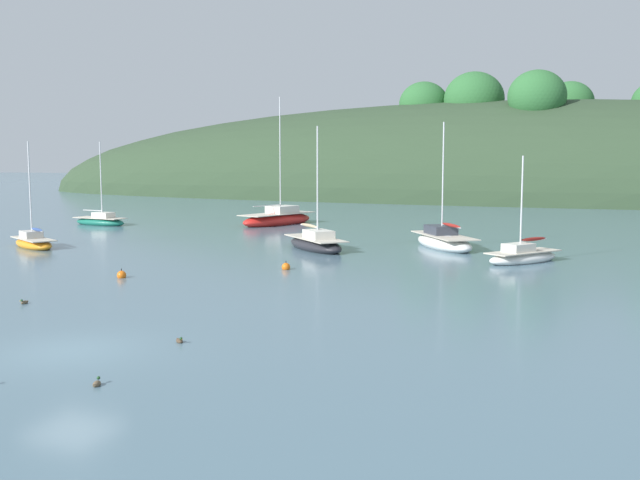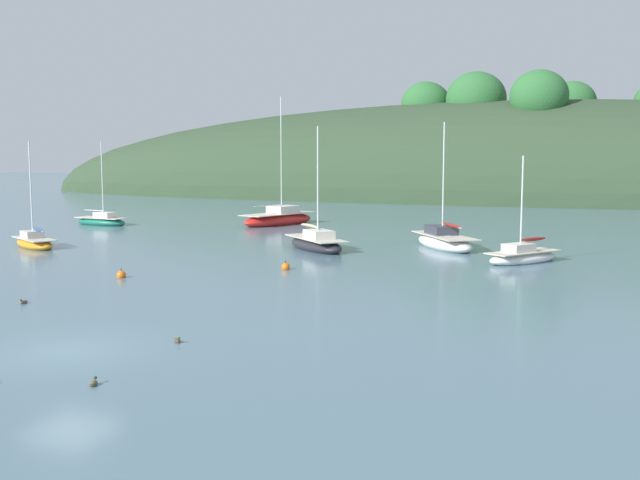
{
  "view_description": "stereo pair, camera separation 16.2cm",
  "coord_description": "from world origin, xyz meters",
  "px_view_note": "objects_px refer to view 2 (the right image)",
  "views": [
    {
      "loc": [
        14.62,
        -16.92,
        5.68
      ],
      "look_at": [
        0.0,
        20.0,
        1.2
      ],
      "focal_mm": 41.15,
      "sensor_mm": 36.0,
      "label": 1
    },
    {
      "loc": [
        14.77,
        -16.86,
        5.68
      ],
      "look_at": [
        0.0,
        20.0,
        1.2
      ],
      "focal_mm": 41.15,
      "sensor_mm": 36.0,
      "label": 2
    }
  ],
  "objects_px": {
    "sailboat_red_portside": "(316,243)",
    "sailboat_navy_dinghy": "(34,242)",
    "sailboat_black_sloop": "(102,221)",
    "duck_lead": "(177,341)",
    "sailboat_yellow_far": "(523,256)",
    "mooring_buoy_channel": "(286,267)",
    "duck_lone_left": "(94,383)",
    "duck_trailing": "(24,302)",
    "sailboat_grey_yawl": "(279,219)",
    "sailboat_orange_cutter": "(444,241)",
    "mooring_buoy_inner": "(121,275)"
  },
  "relations": [
    {
      "from": "sailboat_orange_cutter",
      "to": "duck_trailing",
      "type": "bearing_deg",
      "value": -115.68
    },
    {
      "from": "mooring_buoy_channel",
      "to": "duck_trailing",
      "type": "height_order",
      "value": "mooring_buoy_channel"
    },
    {
      "from": "mooring_buoy_channel",
      "to": "duck_lead",
      "type": "height_order",
      "value": "mooring_buoy_channel"
    },
    {
      "from": "sailboat_orange_cutter",
      "to": "duck_lead",
      "type": "height_order",
      "value": "sailboat_orange_cutter"
    },
    {
      "from": "sailboat_black_sloop",
      "to": "sailboat_navy_dinghy",
      "type": "distance_m",
      "value": 15.54
    },
    {
      "from": "sailboat_yellow_far",
      "to": "mooring_buoy_channel",
      "type": "distance_m",
      "value": 13.04
    },
    {
      "from": "sailboat_orange_cutter",
      "to": "sailboat_yellow_far",
      "type": "xyz_separation_m",
      "value": [
        5.4,
        -4.88,
        -0.08
      ]
    },
    {
      "from": "sailboat_black_sloop",
      "to": "sailboat_orange_cutter",
      "type": "bearing_deg",
      "value": -9.1
    },
    {
      "from": "sailboat_grey_yawl",
      "to": "sailboat_navy_dinghy",
      "type": "xyz_separation_m",
      "value": [
        -7.67,
        -20.34,
        -0.14
      ]
    },
    {
      "from": "duck_lone_left",
      "to": "duck_lead",
      "type": "bearing_deg",
      "value": 95.38
    },
    {
      "from": "duck_lead",
      "to": "sailboat_grey_yawl",
      "type": "bearing_deg",
      "value": 110.55
    },
    {
      "from": "sailboat_black_sloop",
      "to": "duck_lone_left",
      "type": "xyz_separation_m",
      "value": [
        28.26,
        -36.05,
        -0.28
      ]
    },
    {
      "from": "sailboat_orange_cutter",
      "to": "mooring_buoy_channel",
      "type": "height_order",
      "value": "sailboat_orange_cutter"
    },
    {
      "from": "sailboat_black_sloop",
      "to": "duck_lone_left",
      "type": "height_order",
      "value": "sailboat_black_sloop"
    },
    {
      "from": "mooring_buoy_inner",
      "to": "sailboat_grey_yawl",
      "type": "bearing_deg",
      "value": 99.83
    },
    {
      "from": "sailboat_red_portside",
      "to": "duck_lone_left",
      "type": "height_order",
      "value": "sailboat_red_portside"
    },
    {
      "from": "sailboat_navy_dinghy",
      "to": "duck_trailing",
      "type": "bearing_deg",
      "value": -48.14
    },
    {
      "from": "mooring_buoy_inner",
      "to": "duck_lead",
      "type": "bearing_deg",
      "value": -45.82
    },
    {
      "from": "sailboat_navy_dinghy",
      "to": "sailboat_black_sloop",
      "type": "bearing_deg",
      "value": 112.97
    },
    {
      "from": "sailboat_black_sloop",
      "to": "duck_trailing",
      "type": "bearing_deg",
      "value": -56.57
    },
    {
      "from": "sailboat_red_portside",
      "to": "sailboat_navy_dinghy",
      "type": "height_order",
      "value": "sailboat_red_portside"
    },
    {
      "from": "sailboat_grey_yawl",
      "to": "sailboat_red_portside",
      "type": "height_order",
      "value": "sailboat_grey_yawl"
    },
    {
      "from": "sailboat_grey_yawl",
      "to": "duck_lone_left",
      "type": "xyz_separation_m",
      "value": [
        14.52,
        -42.08,
        -0.41
      ]
    },
    {
      "from": "sailboat_grey_yawl",
      "to": "sailboat_navy_dinghy",
      "type": "relative_size",
      "value": 1.61
    },
    {
      "from": "sailboat_grey_yawl",
      "to": "duck_lone_left",
      "type": "bearing_deg",
      "value": -70.96
    },
    {
      "from": "sailboat_black_sloop",
      "to": "mooring_buoy_inner",
      "type": "distance_m",
      "value": 28.88
    },
    {
      "from": "sailboat_grey_yawl",
      "to": "duck_trailing",
      "type": "height_order",
      "value": "sailboat_grey_yawl"
    },
    {
      "from": "sailboat_yellow_far",
      "to": "duck_lead",
      "type": "height_order",
      "value": "sailboat_yellow_far"
    },
    {
      "from": "sailboat_yellow_far",
      "to": "sailboat_navy_dinghy",
      "type": "bearing_deg",
      "value": -171.23
    },
    {
      "from": "sailboat_orange_cutter",
      "to": "mooring_buoy_channel",
      "type": "distance_m",
      "value": 13.2
    },
    {
      "from": "duck_trailing",
      "to": "duck_lead",
      "type": "xyz_separation_m",
      "value": [
        8.93,
        -2.95,
        0.0
      ]
    },
    {
      "from": "sailboat_orange_cutter",
      "to": "mooring_buoy_channel",
      "type": "xyz_separation_m",
      "value": [
        -5.54,
        -11.98,
        -0.29
      ]
    },
    {
      "from": "sailboat_yellow_far",
      "to": "mooring_buoy_inner",
      "type": "height_order",
      "value": "sailboat_yellow_far"
    },
    {
      "from": "sailboat_orange_cutter",
      "to": "duck_trailing",
      "type": "distance_m",
      "value": 26.39
    },
    {
      "from": "sailboat_black_sloop",
      "to": "duck_trailing",
      "type": "distance_m",
      "value": 34.32
    },
    {
      "from": "sailboat_navy_dinghy",
      "to": "mooring_buoy_channel",
      "type": "distance_m",
      "value": 18.9
    },
    {
      "from": "duck_trailing",
      "to": "sailboat_navy_dinghy",
      "type": "bearing_deg",
      "value": 131.86
    },
    {
      "from": "sailboat_navy_dinghy",
      "to": "sailboat_orange_cutter",
      "type": "bearing_deg",
      "value": 21.28
    },
    {
      "from": "duck_lead",
      "to": "mooring_buoy_inner",
      "type": "bearing_deg",
      "value": 134.18
    },
    {
      "from": "sailboat_grey_yawl",
      "to": "mooring_buoy_inner",
      "type": "distance_m",
      "value": 28.54
    },
    {
      "from": "sailboat_red_portside",
      "to": "duck_trailing",
      "type": "xyz_separation_m",
      "value": [
        -4.26,
        -19.9,
        -0.33
      ]
    },
    {
      "from": "sailboat_grey_yawl",
      "to": "duck_lead",
      "type": "relative_size",
      "value": 28.84
    },
    {
      "from": "sailboat_red_portside",
      "to": "sailboat_navy_dinghy",
      "type": "bearing_deg",
      "value": -161.95
    },
    {
      "from": "sailboat_red_portside",
      "to": "duck_lead",
      "type": "distance_m",
      "value": 23.33
    },
    {
      "from": "sailboat_orange_cutter",
      "to": "sailboat_black_sloop",
      "type": "distance_m",
      "value": 30.72
    },
    {
      "from": "duck_lead",
      "to": "sailboat_yellow_far",
      "type": "bearing_deg",
      "value": 70.14
    },
    {
      "from": "duck_trailing",
      "to": "duck_lone_left",
      "type": "distance_m",
      "value": 11.93
    },
    {
      "from": "duck_lead",
      "to": "sailboat_orange_cutter",
      "type": "bearing_deg",
      "value": 84.66
    },
    {
      "from": "sailboat_orange_cutter",
      "to": "sailboat_yellow_far",
      "type": "height_order",
      "value": "sailboat_orange_cutter"
    },
    {
      "from": "sailboat_yellow_far",
      "to": "mooring_buoy_channel",
      "type": "xyz_separation_m",
      "value": [
        -10.94,
        -7.1,
        -0.2
      ]
    }
  ]
}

